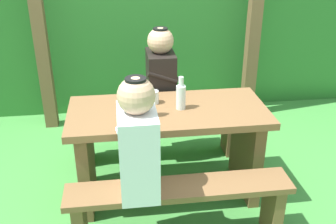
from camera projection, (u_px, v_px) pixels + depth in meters
name	position (u px, v px, depth m)	size (l,w,h in m)	color
ground_plane	(168.00, 192.00, 3.09)	(12.00, 12.00, 0.00)	#3E873A
hedge_backdrop	(145.00, 18.00, 4.39)	(6.40, 0.71, 1.88)	#2B6D2A
pergola_post_left	(38.00, 18.00, 3.64)	(0.12, 0.12, 2.22)	brown
pergola_post_right	(255.00, 12.00, 3.89)	(0.12, 0.12, 2.22)	brown
picnic_table	(168.00, 137.00, 2.88)	(1.40, 0.64, 0.72)	brown
bench_near	(179.00, 203.00, 2.47)	(1.40, 0.24, 0.45)	brown
bench_far	(160.00, 124.00, 3.43)	(1.40, 0.24, 0.45)	brown
person_white_shirt	(138.00, 141.00, 2.25)	(0.25, 0.35, 0.72)	silver
person_black_coat	(161.00, 75.00, 3.24)	(0.25, 0.35, 0.72)	black
drinking_glass	(153.00, 97.00, 2.86)	(0.08, 0.08, 0.09)	silver
bottle_left	(181.00, 96.00, 2.76)	(0.07, 0.07, 0.24)	silver
bottle_right	(149.00, 103.00, 2.64)	(0.06, 0.06, 0.24)	silver
cell_phone	(145.00, 108.00, 2.80)	(0.07, 0.14, 0.01)	black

